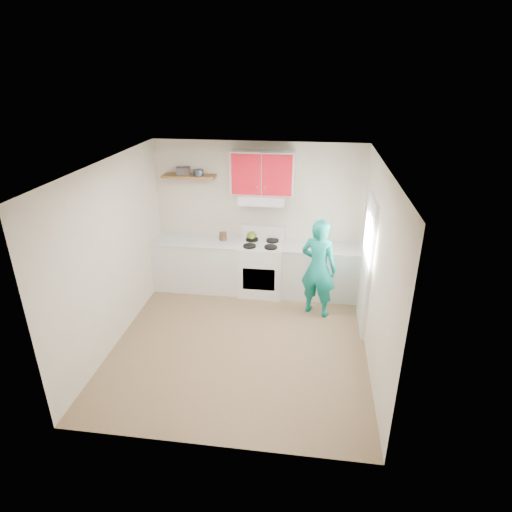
# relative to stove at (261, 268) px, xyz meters

# --- Properties ---
(floor) EXTENTS (3.80, 3.80, 0.00)m
(floor) POSITION_rel_stove_xyz_m (-0.10, -1.57, -0.46)
(floor) COLOR brown
(floor) RESTS_ON ground
(ceiling) EXTENTS (3.60, 3.80, 0.04)m
(ceiling) POSITION_rel_stove_xyz_m (-0.10, -1.57, 2.14)
(ceiling) COLOR white
(ceiling) RESTS_ON floor
(back_wall) EXTENTS (3.60, 0.04, 2.60)m
(back_wall) POSITION_rel_stove_xyz_m (-0.10, 0.32, 0.84)
(back_wall) COLOR beige
(back_wall) RESTS_ON floor
(front_wall) EXTENTS (3.60, 0.04, 2.60)m
(front_wall) POSITION_rel_stove_xyz_m (-0.10, -3.47, 0.84)
(front_wall) COLOR beige
(front_wall) RESTS_ON floor
(left_wall) EXTENTS (0.04, 3.80, 2.60)m
(left_wall) POSITION_rel_stove_xyz_m (-1.90, -1.57, 0.84)
(left_wall) COLOR beige
(left_wall) RESTS_ON floor
(right_wall) EXTENTS (0.04, 3.80, 2.60)m
(right_wall) POSITION_rel_stove_xyz_m (1.70, -1.57, 0.84)
(right_wall) COLOR beige
(right_wall) RESTS_ON floor
(door) EXTENTS (0.05, 0.85, 2.05)m
(door) POSITION_rel_stove_xyz_m (1.68, -0.88, 0.56)
(door) COLOR white
(door) RESTS_ON floor
(door_glass) EXTENTS (0.01, 0.55, 0.95)m
(door_glass) POSITION_rel_stove_xyz_m (1.65, -0.88, 0.99)
(door_glass) COLOR white
(door_glass) RESTS_ON door
(counter_left) EXTENTS (1.52, 0.60, 0.90)m
(counter_left) POSITION_rel_stove_xyz_m (-1.14, 0.02, -0.01)
(counter_left) COLOR silver
(counter_left) RESTS_ON floor
(counter_right) EXTENTS (1.32, 0.60, 0.90)m
(counter_right) POSITION_rel_stove_xyz_m (1.04, 0.02, -0.01)
(counter_right) COLOR silver
(counter_right) RESTS_ON floor
(stove) EXTENTS (0.76, 0.65, 0.92)m
(stove) POSITION_rel_stove_xyz_m (0.00, 0.00, 0.00)
(stove) COLOR white
(stove) RESTS_ON floor
(range_hood) EXTENTS (0.76, 0.44, 0.15)m
(range_hood) POSITION_rel_stove_xyz_m (0.00, 0.10, 1.24)
(range_hood) COLOR silver
(range_hood) RESTS_ON back_wall
(upper_cabinets) EXTENTS (1.02, 0.33, 0.70)m
(upper_cabinets) POSITION_rel_stove_xyz_m (0.00, 0.16, 1.66)
(upper_cabinets) COLOR #B7101D
(upper_cabinets) RESTS_ON back_wall
(shelf) EXTENTS (0.90, 0.30, 0.04)m
(shelf) POSITION_rel_stove_xyz_m (-1.25, 0.18, 1.56)
(shelf) COLOR brown
(shelf) RESTS_ON back_wall
(books) EXTENTS (0.26, 0.22, 0.12)m
(books) POSITION_rel_stove_xyz_m (-1.36, 0.20, 1.64)
(books) COLOR #453C3F
(books) RESTS_ON shelf
(tin) EXTENTS (0.18, 0.18, 0.10)m
(tin) POSITION_rel_stove_xyz_m (-1.08, 0.15, 1.63)
(tin) COLOR #333D4C
(tin) RESTS_ON shelf
(kettle) EXTENTS (0.19, 0.19, 0.15)m
(kettle) POSITION_rel_stove_xyz_m (-0.20, 0.19, 0.53)
(kettle) COLOR olive
(kettle) RESTS_ON stove
(crock) EXTENTS (0.16, 0.16, 0.16)m
(crock) POSITION_rel_stove_xyz_m (-0.69, 0.10, 0.52)
(crock) COLOR #523724
(crock) RESTS_ON counter_left
(cutting_board) EXTENTS (0.39, 0.33, 0.02)m
(cutting_board) POSITION_rel_stove_xyz_m (0.99, -0.07, 0.45)
(cutting_board) COLOR olive
(cutting_board) RESTS_ON counter_right
(silicone_mat) EXTENTS (0.34, 0.31, 0.01)m
(silicone_mat) POSITION_rel_stove_xyz_m (1.28, -0.05, 0.44)
(silicone_mat) COLOR #B31214
(silicone_mat) RESTS_ON counter_right
(person) EXTENTS (0.69, 0.58, 1.62)m
(person) POSITION_rel_stove_xyz_m (0.98, -0.60, 0.35)
(person) COLOR #0E7F73
(person) RESTS_ON floor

